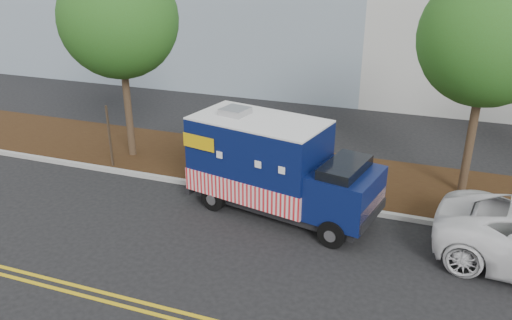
% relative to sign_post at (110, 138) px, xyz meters
% --- Properties ---
extents(ground, '(120.00, 120.00, 0.00)m').
position_rel_sign_post_xyz_m(ground, '(5.15, -1.62, -1.20)').
color(ground, black).
rests_on(ground, ground).
extents(curb, '(120.00, 0.18, 0.15)m').
position_rel_sign_post_xyz_m(curb, '(5.15, -0.22, -1.12)').
color(curb, '#9E9E99').
rests_on(curb, ground).
extents(mulch_strip, '(120.00, 4.00, 0.15)m').
position_rel_sign_post_xyz_m(mulch_strip, '(5.15, 1.88, -1.12)').
color(mulch_strip, black).
rests_on(mulch_strip, ground).
extents(centerline_near, '(120.00, 0.10, 0.01)m').
position_rel_sign_post_xyz_m(centerline_near, '(5.15, -6.07, -1.19)').
color(centerline_near, gold).
rests_on(centerline_near, ground).
extents(centerline_far, '(120.00, 0.10, 0.01)m').
position_rel_sign_post_xyz_m(centerline_far, '(5.15, -6.32, -1.19)').
color(centerline_far, gold).
rests_on(centerline_far, ground).
extents(tree_a, '(4.08, 4.08, 7.18)m').
position_rel_sign_post_xyz_m(tree_a, '(0.06, 1.20, 3.92)').
color(tree_a, '#38281C').
rests_on(tree_a, ground).
extents(tree_c, '(3.98, 3.98, 7.00)m').
position_rel_sign_post_xyz_m(tree_c, '(11.78, 2.02, 3.80)').
color(tree_c, '#38281C').
rests_on(tree_c, ground).
extents(sign_post, '(0.06, 0.06, 2.40)m').
position_rel_sign_post_xyz_m(sign_post, '(0.00, 0.00, 0.00)').
color(sign_post, '#473828').
rests_on(sign_post, ground).
extents(food_truck, '(6.02, 3.24, 3.01)m').
position_rel_sign_post_xyz_m(food_truck, '(6.36, -0.92, 0.16)').
color(food_truck, black).
rests_on(food_truck, ground).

